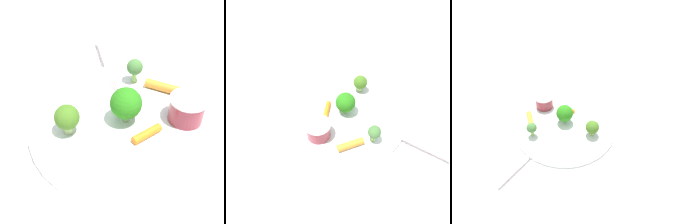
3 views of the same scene
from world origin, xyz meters
TOP-DOWN VIEW (x-y plane):
  - ground_plane at (0.00, 0.00)m, footprint 2.40×2.40m
  - plate at (0.00, 0.00)m, footprint 0.29×0.29m
  - sauce_cup at (0.07, -0.06)m, footprint 0.05×0.05m
  - broccoli_floret_0 at (0.08, 0.06)m, footprint 0.03×0.03m
  - broccoli_floret_1 at (-0.08, 0.04)m, footprint 0.04×0.04m
  - broccoli_floret_2 at (-0.00, 0.00)m, footprint 0.05×0.05m
  - carrot_stick_0 at (0.10, 0.01)m, footprint 0.04×0.06m
  - carrot_stick_1 at (0.00, -0.04)m, footprint 0.05×0.02m
  - fork at (0.08, 0.14)m, footprint 0.09×0.16m
  - drinking_glass at (-0.05, 0.27)m, footprint 0.06×0.06m

SIDE VIEW (x-z plane):
  - ground_plane at x=0.00m, z-range 0.00..0.00m
  - plate at x=0.00m, z-range 0.00..0.01m
  - fork at x=0.08m, z-range 0.01..0.01m
  - carrot_stick_1 at x=0.00m, z-range 0.01..0.02m
  - carrot_stick_0 at x=0.10m, z-range 0.01..0.03m
  - sauce_cup at x=0.07m, z-range 0.01..0.05m
  - broccoli_floret_1 at x=-0.08m, z-range 0.02..0.06m
  - broccoli_floret_0 at x=0.08m, z-range 0.02..0.06m
  - broccoli_floret_2 at x=0.00m, z-range 0.02..0.07m
  - drinking_glass at x=-0.05m, z-range 0.00..0.10m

